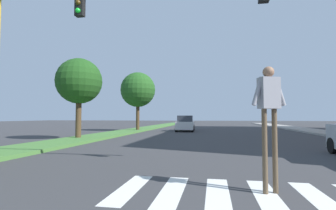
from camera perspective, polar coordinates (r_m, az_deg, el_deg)
The scene contains 9 objects.
ground_plane at distance 27.80m, azimuth 11.38°, elevation -5.73°, with size 140.00×140.00×0.00m, color #38383A.
crosswalk at distance 5.29m, azimuth 16.41°, elevation -18.92°, with size 4.95×2.20×0.01m.
median_strip at distance 27.08m, azimuth -7.50°, elevation -5.68°, with size 2.61×64.00×0.15m, color #477A38.
tree_mid at distance 17.53m, azimuth -19.58°, elevation 5.06°, with size 2.98×2.98×5.18m.
tree_far at distance 26.53m, azimuth -6.87°, elevation 3.44°, with size 3.64×3.64×6.01m.
sidewalk_right at distance 27.61m, azimuth 31.31°, elevation -5.25°, with size 3.00×64.00×0.15m, color #9E9991.
traffic_light_gantry at distance 8.82m, azimuth -19.18°, elevation 16.80°, with size 10.26×0.30×6.00m.
pedestrian_performer at distance 5.33m, azimuth 22.01°, elevation -0.65°, with size 0.73×0.36×2.49m.
sedan_midblock at distance 26.37m, azimuth 3.98°, elevation -4.30°, with size 2.02×4.54×1.62m.
Camera 1 is at (-0.52, 2.24, 1.49)m, focal length 26.78 mm.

